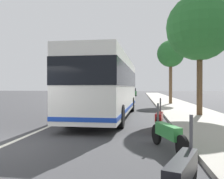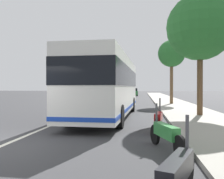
# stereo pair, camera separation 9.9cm
# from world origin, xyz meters

# --- Properties ---
(sidewalk_curb) EXTENTS (110.00, 3.60, 0.14)m
(sidewalk_curb) POSITION_xyz_m (10.00, -7.14, 0.07)
(sidewalk_curb) COLOR #9E998E
(sidewalk_curb) RESTS_ON ground
(lane_divider_line) EXTENTS (110.00, 0.16, 0.01)m
(lane_divider_line) POSITION_xyz_m (10.00, 0.00, 0.00)
(lane_divider_line) COLOR silver
(lane_divider_line) RESTS_ON ground
(coach_bus) EXTENTS (11.13, 2.82, 3.34)m
(coach_bus) POSITION_xyz_m (7.14, -2.14, 1.90)
(coach_bus) COLOR silver
(coach_bus) RESTS_ON ground
(motorcycle_mid_row) EXTENTS (2.19, 0.91, 1.26)m
(motorcycle_mid_row) POSITION_xyz_m (-2.93, -4.59, 0.47)
(motorcycle_mid_row) COLOR black
(motorcycle_mid_row) RESTS_ON ground
(motorcycle_by_tree) EXTENTS (2.15, 0.77, 1.25)m
(motorcycle_by_tree) POSITION_xyz_m (0.13, -4.72, 0.47)
(motorcycle_by_tree) COLOR black
(motorcycle_by_tree) RESTS_ON ground
(motorcycle_nearest_curb) EXTENTS (2.17, 0.41, 1.28)m
(motorcycle_nearest_curb) POSITION_xyz_m (3.06, -4.72, 0.47)
(motorcycle_nearest_curb) COLOR black
(motorcycle_nearest_curb) RESTS_ON ground
(car_side_street) EXTENTS (4.42, 2.05, 1.42)m
(car_side_street) POSITION_xyz_m (40.99, 2.22, 0.68)
(car_side_street) COLOR black
(car_side_street) RESTS_ON ground
(car_far_distant) EXTENTS (4.05, 1.99, 1.55)m
(car_far_distant) POSITION_xyz_m (42.55, -2.14, 0.73)
(car_far_distant) COLOR #2D7238
(car_far_distant) RESTS_ON ground
(roadside_tree_mid_block) EXTENTS (3.80, 3.80, 7.07)m
(roadside_tree_mid_block) POSITION_xyz_m (7.82, -7.35, 5.15)
(roadside_tree_mid_block) COLOR brown
(roadside_tree_mid_block) RESTS_ON ground
(roadside_tree_far_block) EXTENTS (2.64, 2.64, 6.36)m
(roadside_tree_far_block) POSITION_xyz_m (17.55, -6.89, 4.98)
(roadside_tree_far_block) COLOR brown
(roadside_tree_far_block) RESTS_ON ground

